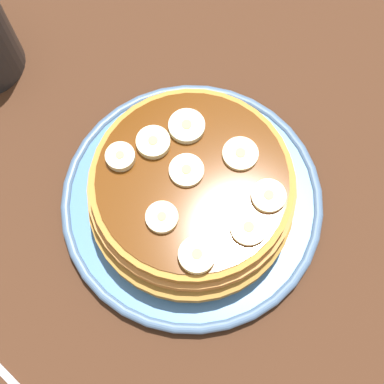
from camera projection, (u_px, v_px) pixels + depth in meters
ground_plane at (192, 208)px, 55.99cm from camera, size 140.00×140.00×3.00cm
plate at (192, 201)px, 53.69cm from camera, size 26.39×26.39×1.76cm
pancake_stack at (190, 192)px, 50.38cm from camera, size 20.02×20.04×5.78cm
banana_slice_0 at (188, 170)px, 47.85cm from camera, size 3.18×3.18×0.73cm
banana_slice_1 at (197, 255)px, 45.02cm from camera, size 3.22×3.22×1.05cm
banana_slice_2 at (240, 154)px, 48.39cm from camera, size 3.30×3.30×0.71cm
banana_slice_3 at (187, 126)px, 49.23cm from camera, size 3.41×3.41×0.90cm
banana_slice_4 at (162, 218)px, 46.25cm from camera, size 2.88×2.88×0.87cm
banana_slice_5 at (268, 196)px, 46.99cm from camera, size 3.13×3.13×0.74cm
banana_slice_6 at (120, 157)px, 48.10cm from camera, size 2.71×2.71×1.05cm
banana_slice_7 at (248, 228)px, 46.03cm from camera, size 3.27×3.27×0.69cm
banana_slice_8 at (153, 143)px, 48.62cm from camera, size 3.15×3.15×1.00cm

